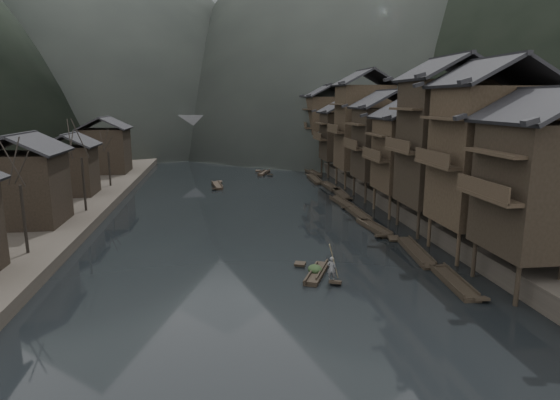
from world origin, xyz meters
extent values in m
plane|color=black|center=(0.00, 0.00, 0.00)|extent=(300.00, 300.00, 0.00)
cube|color=#2D2823|center=(35.00, 40.00, 0.90)|extent=(40.00, 200.00, 1.80)
cube|color=#2D2823|center=(-35.00, 40.00, 0.60)|extent=(40.00, 200.00, 1.20)
cylinder|color=black|center=(14.20, -10.40, 1.30)|extent=(0.30, 0.30, 2.90)
cylinder|color=black|center=(14.20, -5.60, 1.30)|extent=(0.30, 0.30, 2.90)
cylinder|color=black|center=(16.95, -10.40, 1.30)|extent=(0.30, 0.30, 2.90)
cylinder|color=black|center=(16.95, -5.60, 1.30)|extent=(0.30, 0.30, 2.90)
cube|color=black|center=(17.30, -8.00, 6.65)|extent=(7.00, 6.00, 8.11)
cube|color=black|center=(13.30, -8.00, 6.25)|extent=(1.20, 5.70, 0.25)
cylinder|color=black|center=(14.20, -3.40, 1.30)|extent=(0.30, 0.30, 2.90)
cylinder|color=black|center=(14.20, 1.40, 1.30)|extent=(0.30, 0.30, 2.90)
cylinder|color=black|center=(16.95, -3.40, 1.30)|extent=(0.30, 0.30, 2.90)
cylinder|color=black|center=(16.95, 1.40, 1.30)|extent=(0.30, 0.30, 2.90)
cube|color=black|center=(17.30, -1.00, 7.83)|extent=(7.00, 6.00, 10.46)
cube|color=black|center=(13.30, -1.00, 7.31)|extent=(1.20, 5.70, 0.25)
cylinder|color=black|center=(14.20, 3.60, 1.30)|extent=(0.30, 0.30, 2.90)
cylinder|color=black|center=(14.20, 8.40, 1.30)|extent=(0.30, 0.30, 2.90)
cylinder|color=black|center=(16.95, 3.60, 1.30)|extent=(0.30, 0.30, 2.90)
cylinder|color=black|center=(16.95, 8.40, 1.30)|extent=(0.30, 0.30, 2.90)
cube|color=black|center=(17.30, 6.00, 8.19)|extent=(7.00, 6.00, 11.18)
cube|color=black|center=(13.30, 6.00, 7.63)|extent=(1.20, 5.70, 0.25)
cylinder|color=black|center=(14.20, 10.60, 1.30)|extent=(0.30, 0.30, 2.90)
cylinder|color=black|center=(14.20, 15.40, 1.30)|extent=(0.30, 0.30, 2.90)
cylinder|color=black|center=(16.95, 10.60, 1.30)|extent=(0.30, 0.30, 2.90)
cylinder|color=black|center=(16.95, 15.40, 1.30)|extent=(0.30, 0.30, 2.90)
cube|color=black|center=(17.30, 13.00, 6.41)|extent=(7.00, 6.00, 7.62)
cube|color=black|center=(13.30, 13.00, 6.03)|extent=(1.20, 5.70, 0.25)
cylinder|color=black|center=(14.20, 18.60, 1.30)|extent=(0.30, 0.30, 2.90)
cylinder|color=black|center=(14.20, 23.40, 1.30)|extent=(0.30, 0.30, 2.90)
cylinder|color=black|center=(16.95, 18.60, 1.30)|extent=(0.30, 0.30, 2.90)
cylinder|color=black|center=(16.95, 23.40, 1.30)|extent=(0.30, 0.30, 2.90)
cube|color=black|center=(17.30, 21.00, 6.88)|extent=(7.00, 6.00, 8.55)
cube|color=black|center=(13.30, 21.00, 6.45)|extent=(1.20, 5.70, 0.25)
cylinder|color=black|center=(14.20, 27.60, 1.30)|extent=(0.30, 0.30, 2.90)
cylinder|color=black|center=(14.20, 32.40, 1.30)|extent=(0.30, 0.30, 2.90)
cylinder|color=black|center=(16.95, 27.60, 1.30)|extent=(0.30, 0.30, 2.90)
cylinder|color=black|center=(16.95, 32.40, 1.30)|extent=(0.30, 0.30, 2.90)
cube|color=black|center=(17.30, 30.00, 8.35)|extent=(7.00, 6.00, 11.50)
cube|color=black|center=(13.30, 30.00, 7.77)|extent=(1.20, 5.70, 0.25)
cylinder|color=black|center=(14.20, 37.60, 1.30)|extent=(0.30, 0.30, 2.90)
cylinder|color=black|center=(14.20, 42.40, 1.30)|extent=(0.30, 0.30, 2.90)
cylinder|color=black|center=(16.95, 37.60, 1.30)|extent=(0.30, 0.30, 2.90)
cylinder|color=black|center=(16.95, 42.40, 1.30)|extent=(0.30, 0.30, 2.90)
cube|color=black|center=(17.30, 40.00, 6.37)|extent=(7.00, 6.00, 7.55)
cube|color=black|center=(13.30, 40.00, 6.00)|extent=(1.20, 5.70, 0.25)
cylinder|color=black|center=(14.20, 49.60, 1.30)|extent=(0.30, 0.30, 2.90)
cylinder|color=black|center=(14.20, 54.40, 1.30)|extent=(0.30, 0.30, 2.90)
cylinder|color=black|center=(16.95, 49.60, 1.30)|extent=(0.30, 0.30, 2.90)
cylinder|color=black|center=(16.95, 54.40, 1.30)|extent=(0.30, 0.30, 2.90)
cube|color=black|center=(17.30, 52.00, 7.67)|extent=(7.00, 6.00, 10.13)
cube|color=black|center=(13.30, 52.00, 7.16)|extent=(1.20, 5.70, 0.25)
cube|color=black|center=(-20.50, 10.00, 4.45)|extent=(6.00, 6.00, 6.50)
cube|color=black|center=(-20.50, 24.00, 4.10)|extent=(5.00, 5.00, 5.80)
cube|color=black|center=(-20.50, 42.00, 4.60)|extent=(6.50, 6.50, 6.80)
cylinder|color=black|center=(-17.00, 1.08, 3.76)|extent=(0.24, 0.24, 5.12)
cylinder|color=black|center=(-17.00, 14.83, 3.95)|extent=(0.24, 0.24, 5.49)
cylinder|color=black|center=(-17.00, 29.56, 3.46)|extent=(0.24, 0.24, 4.53)
cube|color=black|center=(12.15, -6.69, 0.15)|extent=(1.60, 6.19, 0.30)
cube|color=black|center=(12.15, -6.69, 0.33)|extent=(1.65, 6.07, 0.10)
cube|color=black|center=(11.91, -3.76, 0.29)|extent=(0.99, 0.83, 0.33)
cube|color=black|center=(12.39, -9.62, 0.29)|extent=(0.99, 0.83, 0.33)
cube|color=black|center=(12.29, -0.31, 0.15)|extent=(1.94, 7.61, 0.30)
cube|color=black|center=(12.29, -0.31, 0.33)|extent=(1.97, 7.46, 0.10)
cube|color=black|center=(11.88, 3.28, 0.29)|extent=(1.03, 1.02, 0.36)
cube|color=black|center=(12.69, -3.90, 0.29)|extent=(1.03, 1.02, 0.36)
cube|color=black|center=(11.36, 7.13, 0.15)|extent=(1.74, 6.05, 0.30)
cube|color=black|center=(11.36, 7.13, 0.33)|extent=(1.78, 5.94, 0.10)
cube|color=black|center=(11.67, 9.98, 0.29)|extent=(1.01, 0.84, 0.32)
cube|color=black|center=(11.05, 4.28, 0.29)|extent=(1.01, 0.84, 0.32)
cube|color=black|center=(11.49, 12.73, 0.15)|extent=(1.23, 6.45, 0.30)
cube|color=black|center=(11.49, 12.73, 0.33)|extent=(1.28, 6.32, 0.10)
cube|color=black|center=(11.55, 15.82, 0.29)|extent=(0.95, 0.81, 0.34)
cube|color=black|center=(11.43, 9.65, 0.29)|extent=(0.95, 0.81, 0.34)
cube|color=black|center=(11.30, 18.67, 0.15)|extent=(1.60, 5.93, 0.30)
cube|color=black|center=(11.30, 18.67, 0.33)|extent=(1.65, 5.82, 0.10)
cube|color=black|center=(11.54, 21.47, 0.29)|extent=(0.99, 0.80, 0.32)
cube|color=black|center=(11.05, 15.87, 0.29)|extent=(0.99, 0.80, 0.32)
cube|color=black|center=(12.52, 23.97, 0.15)|extent=(1.47, 7.08, 0.30)
cube|color=black|center=(12.52, 23.97, 0.33)|extent=(1.52, 6.94, 0.10)
cube|color=black|center=(12.34, 27.34, 0.29)|extent=(0.98, 0.91, 0.35)
cube|color=black|center=(12.70, 20.60, 0.29)|extent=(0.98, 0.91, 0.35)
cube|color=black|center=(12.36, 28.99, 0.15)|extent=(1.37, 6.56, 0.30)
cube|color=black|center=(12.36, 28.99, 0.33)|extent=(1.42, 6.43, 0.10)
cube|color=black|center=(12.49, 32.12, 0.29)|extent=(0.97, 0.84, 0.34)
cube|color=black|center=(12.23, 25.87, 0.29)|extent=(0.97, 0.84, 0.34)
cube|color=black|center=(11.51, 35.34, 0.15)|extent=(1.25, 7.43, 0.30)
cube|color=black|center=(11.51, 35.34, 0.33)|extent=(1.31, 7.28, 0.10)
cube|color=black|center=(11.44, 38.90, 0.29)|extent=(0.95, 0.93, 0.36)
cube|color=black|center=(11.59, 31.79, 0.29)|extent=(0.95, 0.93, 0.36)
cube|color=black|center=(12.60, 41.80, 0.15)|extent=(1.68, 6.90, 0.30)
cube|color=black|center=(12.60, 41.80, 0.33)|extent=(1.73, 6.77, 0.10)
cube|color=black|center=(12.88, 45.07, 0.29)|extent=(1.00, 0.92, 0.35)
cube|color=black|center=(12.32, 38.54, 0.29)|extent=(1.00, 0.92, 0.35)
cube|color=black|center=(-3.40, 32.15, 0.15)|extent=(1.66, 5.72, 0.30)
cube|color=black|center=(-3.40, 32.15, 0.33)|extent=(1.69, 5.62, 0.10)
cube|color=black|center=(-3.08, 34.84, 0.29)|extent=(0.93, 0.80, 0.32)
cube|color=black|center=(-3.72, 29.46, 0.29)|extent=(0.93, 0.80, 0.32)
cube|color=black|center=(4.46, 43.03, 0.15)|extent=(2.61, 4.92, 0.30)
cube|color=black|center=(4.46, 43.03, 0.33)|extent=(2.63, 4.84, 0.10)
cube|color=black|center=(3.65, 45.23, 0.29)|extent=(1.01, 0.86, 0.30)
cube|color=black|center=(5.26, 40.83, 0.29)|extent=(1.01, 0.86, 0.30)
cube|color=#4C4C4F|center=(0.00, 72.00, 7.20)|extent=(40.00, 6.00, 1.60)
cube|color=#4C4C4F|center=(0.00, 69.30, 8.50)|extent=(40.00, 0.50, 1.00)
cube|color=#4C4C4F|center=(0.00, 74.70, 8.50)|extent=(40.00, 0.50, 1.00)
cube|color=#4C4C4F|center=(-14.00, 72.00, 3.20)|extent=(3.20, 6.00, 6.40)
cube|color=#4C4C4F|center=(-4.50, 72.00, 3.20)|extent=(3.20, 6.00, 6.40)
cube|color=#4C4C4F|center=(4.50, 72.00, 3.20)|extent=(3.20, 6.00, 6.40)
cube|color=#4C4C4F|center=(14.00, 72.00, 3.20)|extent=(3.20, 6.00, 6.40)
cone|color=gray|center=(0.00, 210.00, 58.94)|extent=(320.00, 320.00, 117.87)
cube|color=black|center=(3.44, -3.94, 0.15)|extent=(2.64, 4.32, 0.30)
cube|color=black|center=(3.44, -3.94, 0.33)|extent=(2.65, 4.26, 0.10)
cube|color=black|center=(2.58, -2.06, 0.29)|extent=(0.95, 0.83, 0.28)
cube|color=black|center=(4.29, -5.83, 0.29)|extent=(0.95, 0.83, 0.28)
ellipsoid|color=black|center=(3.35, -3.75, 0.74)|extent=(1.03, 1.35, 0.62)
imported|color=#565658|center=(4.11, -5.44, 1.26)|extent=(0.69, 0.54, 1.66)
cylinder|color=#8C7A51|center=(4.31, -5.44, 3.93)|extent=(1.43, 2.43, 3.69)
camera|label=1|loc=(-3.29, -34.37, 12.03)|focal=30.00mm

